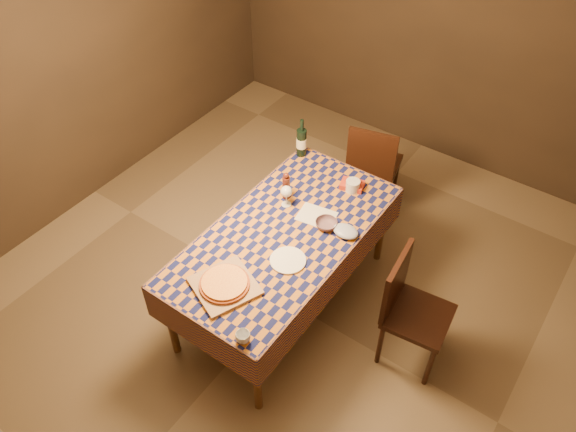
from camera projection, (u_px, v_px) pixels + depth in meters
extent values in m
plane|color=brown|center=(284.00, 300.00, 4.48)|extent=(5.00, 5.00, 0.00)
cube|color=#34271D|center=(447.00, 24.00, 5.00)|extent=(4.50, 0.10, 2.70)
cube|color=#34271D|center=(54.00, 65.00, 4.47)|extent=(0.10, 5.00, 2.70)
cylinder|color=brown|center=(170.00, 320.00, 3.89)|extent=(0.06, 0.06, 0.75)
cylinder|color=brown|center=(257.00, 377.00, 3.57)|extent=(0.06, 0.06, 0.75)
cylinder|color=brown|center=(304.00, 190.00, 4.86)|extent=(0.06, 0.06, 0.75)
cylinder|color=brown|center=(382.00, 227.00, 4.54)|extent=(0.06, 0.06, 0.75)
cube|color=brown|center=(284.00, 236.00, 3.96)|extent=(0.90, 1.80, 0.03)
cube|color=brown|center=(284.00, 234.00, 3.95)|extent=(0.92, 1.82, 0.02)
cube|color=brown|center=(199.00, 336.00, 3.51)|extent=(0.94, 0.01, 0.30)
cube|color=brown|center=(349.00, 180.00, 4.58)|extent=(0.94, 0.01, 0.30)
cube|color=brown|center=(234.00, 221.00, 4.24)|extent=(0.01, 1.84, 0.30)
cube|color=brown|center=(339.00, 277.00, 3.85)|extent=(0.01, 1.84, 0.30)
cube|color=#986D47|center=(225.00, 286.00, 3.59)|extent=(0.49, 0.49, 0.02)
cylinder|color=#A0431A|center=(225.00, 284.00, 3.57)|extent=(0.42, 0.42, 0.02)
cylinder|color=orange|center=(224.00, 282.00, 3.56)|extent=(0.38, 0.38, 0.01)
cylinder|color=#461810|center=(286.00, 188.00, 4.14)|extent=(0.06, 0.06, 0.19)
sphere|color=#461810|center=(286.00, 176.00, 4.06)|extent=(0.04, 0.04, 0.04)
imported|color=#624752|center=(326.00, 224.00, 3.97)|extent=(0.20, 0.20, 0.05)
cylinder|color=silver|center=(286.00, 204.00, 4.15)|extent=(0.09, 0.09, 0.01)
cylinder|color=silver|center=(286.00, 200.00, 4.12)|extent=(0.01, 0.01, 0.08)
sphere|color=silver|center=(286.00, 191.00, 4.06)|extent=(0.09, 0.09, 0.09)
ellipsoid|color=#3C0708|center=(286.00, 192.00, 4.07)|extent=(0.06, 0.06, 0.03)
cylinder|color=black|center=(301.00, 143.00, 4.50)|extent=(0.10, 0.10, 0.24)
cylinder|color=black|center=(302.00, 125.00, 4.38)|extent=(0.04, 0.04, 0.10)
cylinder|color=beige|center=(301.00, 143.00, 4.50)|extent=(0.11, 0.11, 0.09)
cylinder|color=silver|center=(353.00, 186.00, 4.24)|extent=(0.14, 0.14, 0.09)
cube|color=#B72D18|center=(352.00, 185.00, 4.28)|extent=(0.20, 0.16, 0.04)
cylinder|color=white|center=(288.00, 260.00, 3.75)|extent=(0.30, 0.30, 0.01)
imported|color=silver|center=(243.00, 337.00, 3.29)|extent=(0.11, 0.11, 0.07)
cube|color=silver|center=(316.00, 216.00, 4.06)|extent=(0.30, 0.25, 0.00)
ellipsoid|color=#9CA9C8|center=(346.00, 231.00, 3.92)|extent=(0.19, 0.15, 0.05)
cube|color=black|center=(375.00, 164.00, 5.00)|extent=(0.51, 0.51, 0.04)
cube|color=black|center=(371.00, 155.00, 4.69)|extent=(0.42, 0.13, 0.46)
cylinder|color=black|center=(396.00, 177.00, 5.23)|extent=(0.04, 0.04, 0.43)
cylinder|color=black|center=(359.00, 168.00, 5.33)|extent=(0.04, 0.04, 0.43)
cylinder|color=black|center=(386.00, 201.00, 4.99)|extent=(0.04, 0.04, 0.43)
cylinder|color=black|center=(347.00, 191.00, 5.09)|extent=(0.04, 0.04, 0.43)
cube|color=black|center=(419.00, 316.00, 3.82)|extent=(0.46, 0.46, 0.04)
cube|color=black|center=(396.00, 282.00, 3.72)|extent=(0.08, 0.42, 0.46)
cylinder|color=black|center=(429.00, 367.00, 3.81)|extent=(0.04, 0.04, 0.43)
cylinder|color=black|center=(446.00, 328.00, 4.04)|extent=(0.04, 0.04, 0.43)
cylinder|color=black|center=(380.00, 344.00, 3.94)|extent=(0.04, 0.04, 0.43)
cylinder|color=black|center=(399.00, 308.00, 4.16)|extent=(0.04, 0.04, 0.43)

